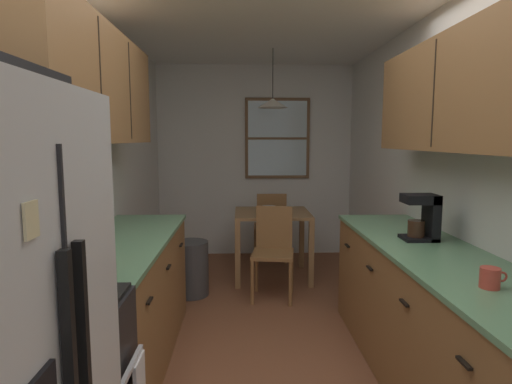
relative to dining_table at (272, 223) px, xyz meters
name	(u,v)px	position (x,y,z in m)	size (l,w,h in m)	color
ground_plane	(266,342)	(-0.16, -1.58, -0.63)	(12.00, 12.00, 0.00)	brown
wall_left	(83,180)	(-1.51, -1.58, 0.65)	(0.10, 9.00, 2.55)	silver
wall_right	(444,179)	(1.19, -1.58, 0.65)	(0.10, 9.00, 2.55)	silver
wall_back	(255,161)	(-0.16, 1.07, 0.65)	(4.40, 0.10, 2.55)	silver
counter_left	(124,302)	(-1.16, -1.87, -0.18)	(0.64, 1.87, 0.90)	olive
upper_cabinets_left	(91,85)	(-1.30, -1.92, 1.29)	(0.33, 1.95, 0.74)	olive
counter_right	(458,346)	(0.84, -2.57, -0.18)	(0.64, 3.12, 0.90)	olive
upper_cabinets_right	(508,84)	(0.98, -2.62, 1.22)	(0.33, 2.80, 0.69)	olive
dining_table	(272,223)	(0.00, 0.00, 0.00)	(0.84, 0.77, 0.76)	olive
dining_chair_near	(273,247)	(-0.03, -0.59, -0.13)	(0.45, 0.45, 0.90)	olive
dining_chair_far	(271,224)	(0.03, 0.59, -0.13)	(0.41, 0.41, 0.90)	olive
pendant_light	(273,103)	(0.00, 0.00, 1.34)	(0.33, 0.33, 0.63)	black
back_window	(277,138)	(0.14, 1.00, 0.96)	(0.86, 0.05, 1.07)	brown
trash_bin	(191,268)	(-0.86, -0.54, -0.35)	(0.36, 0.36, 0.55)	#3F3F42
storage_canister	(88,248)	(-1.16, -2.50, 0.37)	(0.12, 0.12, 0.20)	red
dish_towel	(140,384)	(-0.80, -2.96, -0.13)	(0.02, 0.16, 0.24)	white
coffee_maker	(424,216)	(0.88, -1.97, 0.44)	(0.22, 0.18, 0.31)	black
mug_by_coffeemaker	(490,278)	(0.78, -2.90, 0.32)	(0.13, 0.09, 0.09)	#BF3F33
table_serving_bowl	(268,209)	(-0.04, 0.03, 0.16)	(0.17, 0.17, 0.06)	silver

